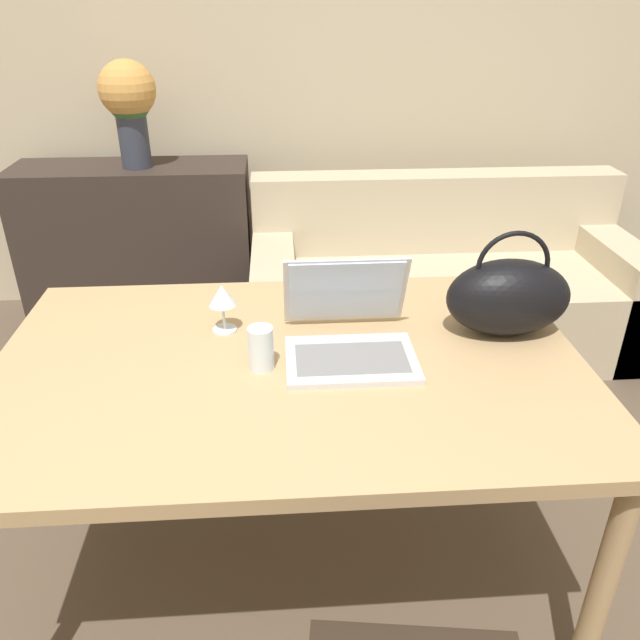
{
  "coord_description": "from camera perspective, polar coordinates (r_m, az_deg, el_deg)",
  "views": [
    {
      "loc": [
        0.13,
        -0.77,
        1.65
      ],
      "look_at": [
        0.23,
        0.66,
        0.88
      ],
      "focal_mm": 35.0,
      "sensor_mm": 36.0,
      "label": 1
    }
  ],
  "objects": [
    {
      "name": "wall_back",
      "position": [
        3.52,
        -6.53,
        22.98
      ],
      "size": [
        10.0,
        0.06,
        2.7
      ],
      "color": "beige",
      "rests_on": "ground_plane"
    },
    {
      "name": "dining_table",
      "position": [
        1.72,
        -2.75,
        -5.75
      ],
      "size": [
        1.59,
        1.03,
        0.76
      ],
      "color": "tan",
      "rests_on": "ground_plane"
    },
    {
      "name": "couch",
      "position": [
        3.25,
        10.96,
        2.71
      ],
      "size": [
        1.9,
        0.81,
        0.82
      ],
      "color": "#C1B293",
      "rests_on": "ground_plane"
    },
    {
      "name": "sideboard",
      "position": [
        3.48,
        -16.17,
        6.45
      ],
      "size": [
        1.18,
        0.4,
        0.87
      ],
      "color": "#332823",
      "rests_on": "ground_plane"
    },
    {
      "name": "laptop",
      "position": [
        1.71,
        2.61,
        -0.58
      ],
      "size": [
        0.35,
        0.35,
        0.24
      ],
      "color": "silver",
      "rests_on": "dining_table"
    },
    {
      "name": "drinking_glass",
      "position": [
        1.63,
        -5.42,
        -2.59
      ],
      "size": [
        0.07,
        0.07,
        0.12
      ],
      "color": "silver",
      "rests_on": "dining_table"
    },
    {
      "name": "wine_glass",
      "position": [
        1.8,
        -8.93,
        2.04
      ],
      "size": [
        0.08,
        0.08,
        0.15
      ],
      "color": "silver",
      "rests_on": "dining_table"
    },
    {
      "name": "handbag",
      "position": [
        1.84,
        16.82,
        2.09
      ],
      "size": [
        0.35,
        0.2,
        0.31
      ],
      "color": "black",
      "rests_on": "dining_table"
    },
    {
      "name": "flower_vase",
      "position": [
        3.25,
        -17.09,
        18.6
      ],
      "size": [
        0.27,
        0.27,
        0.5
      ],
      "color": "#333847",
      "rests_on": "sideboard"
    }
  ]
}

